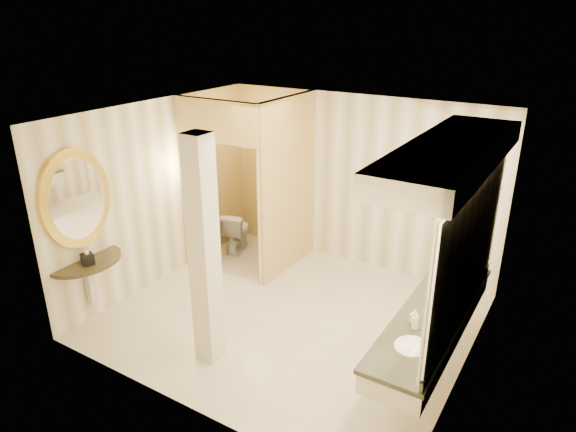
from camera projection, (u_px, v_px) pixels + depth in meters
name	position (u px, v px, depth m)	size (l,w,h in m)	color
floor	(290.00, 316.00, 6.91)	(4.50, 4.50, 0.00)	silver
ceiling	(290.00, 116.00, 5.90)	(4.50, 4.50, 0.00)	white
wall_back	(357.00, 182.00, 7.98)	(4.50, 0.02, 2.70)	white
wall_front	(179.00, 294.00, 4.83)	(4.50, 0.02, 2.70)	white
wall_left	(159.00, 193.00, 7.50)	(0.02, 4.00, 2.70)	white
wall_right	(475.00, 268.00, 5.31)	(0.02, 4.00, 2.70)	white
toilet_closet	(260.00, 186.00, 7.71)	(1.50, 1.55, 2.70)	#D9CB71
wall_sconce	(194.00, 164.00, 7.54)	(0.14, 0.14, 0.42)	gold
vanity	(444.00, 248.00, 5.12)	(0.75, 2.76, 2.09)	beige
console_shelf	(80.00, 226.00, 6.38)	(0.98, 0.98, 1.94)	black
pillar	(204.00, 254.00, 5.62)	(0.26, 0.26, 2.70)	beige
tissue_box	(88.00, 259.00, 6.41)	(0.14, 0.14, 0.14)	black
toilet	(236.00, 231.00, 8.71)	(0.40, 0.69, 0.71)	white
soap_bottle_a	(414.00, 316.00, 5.20)	(0.07, 0.07, 0.14)	beige
soap_bottle_b	(431.00, 302.00, 5.48)	(0.09, 0.09, 0.12)	silver
soap_bottle_c	(415.00, 321.00, 5.08)	(0.07, 0.08, 0.19)	#C6B28C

